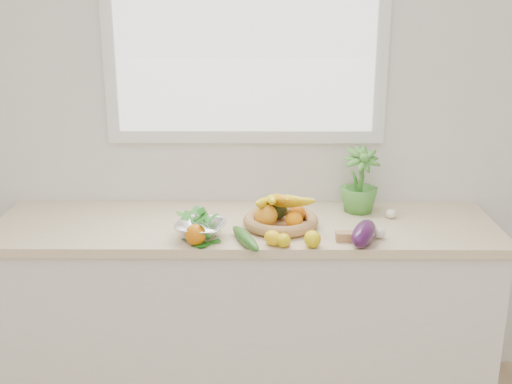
{
  "coord_description": "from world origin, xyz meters",
  "views": [
    {
      "loc": [
        0.07,
        -0.74,
        1.9
      ],
      "look_at": [
        0.05,
        1.93,
        1.05
      ],
      "focal_mm": 45.0,
      "sensor_mm": 36.0,
      "label": 1
    }
  ],
  "objects_px": {
    "eggplant": "(364,233)",
    "fruit_basket": "(280,216)",
    "colander_with_spinach": "(200,225)",
    "cucumber": "(245,238)",
    "potted_herb": "(360,181)",
    "apple": "(200,217)"
  },
  "relations": [
    {
      "from": "cucumber",
      "to": "colander_with_spinach",
      "type": "relative_size",
      "value": 1.11
    },
    {
      "from": "cucumber",
      "to": "fruit_basket",
      "type": "distance_m",
      "value": 0.25
    },
    {
      "from": "apple",
      "to": "fruit_basket",
      "type": "height_order",
      "value": "fruit_basket"
    },
    {
      "from": "potted_herb",
      "to": "fruit_basket",
      "type": "xyz_separation_m",
      "value": [
        -0.37,
        -0.21,
        -0.1
      ]
    },
    {
      "from": "potted_herb",
      "to": "colander_with_spinach",
      "type": "xyz_separation_m",
      "value": [
        -0.71,
        -0.34,
        -0.09
      ]
    },
    {
      "from": "fruit_basket",
      "to": "colander_with_spinach",
      "type": "height_order",
      "value": "fruit_basket"
    },
    {
      "from": "cucumber",
      "to": "potted_herb",
      "type": "height_order",
      "value": "potted_herb"
    },
    {
      "from": "fruit_basket",
      "to": "potted_herb",
      "type": "bearing_deg",
      "value": 29.16
    },
    {
      "from": "cucumber",
      "to": "potted_herb",
      "type": "distance_m",
      "value": 0.67
    },
    {
      "from": "apple",
      "to": "fruit_basket",
      "type": "relative_size",
      "value": 0.17
    },
    {
      "from": "cucumber",
      "to": "colander_with_spinach",
      "type": "distance_m",
      "value": 0.2
    },
    {
      "from": "eggplant",
      "to": "fruit_basket",
      "type": "height_order",
      "value": "fruit_basket"
    },
    {
      "from": "apple",
      "to": "fruit_basket",
      "type": "xyz_separation_m",
      "value": [
        0.35,
        -0.03,
        0.01
      ]
    },
    {
      "from": "apple",
      "to": "eggplant",
      "type": "xyz_separation_m",
      "value": [
        0.69,
        -0.23,
        0.01
      ]
    },
    {
      "from": "fruit_basket",
      "to": "apple",
      "type": "bearing_deg",
      "value": 175.25
    },
    {
      "from": "potted_herb",
      "to": "cucumber",
      "type": "bearing_deg",
      "value": -141.94
    },
    {
      "from": "eggplant",
      "to": "fruit_basket",
      "type": "relative_size",
      "value": 0.54
    },
    {
      "from": "apple",
      "to": "eggplant",
      "type": "bearing_deg",
      "value": -18.16
    },
    {
      "from": "cucumber",
      "to": "potted_herb",
      "type": "relative_size",
      "value": 0.87
    },
    {
      "from": "potted_herb",
      "to": "eggplant",
      "type": "bearing_deg",
      "value": -95.41
    },
    {
      "from": "eggplant",
      "to": "cucumber",
      "type": "xyz_separation_m",
      "value": [
        -0.48,
        -0.0,
        -0.02
      ]
    },
    {
      "from": "apple",
      "to": "cucumber",
      "type": "height_order",
      "value": "apple"
    }
  ]
}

